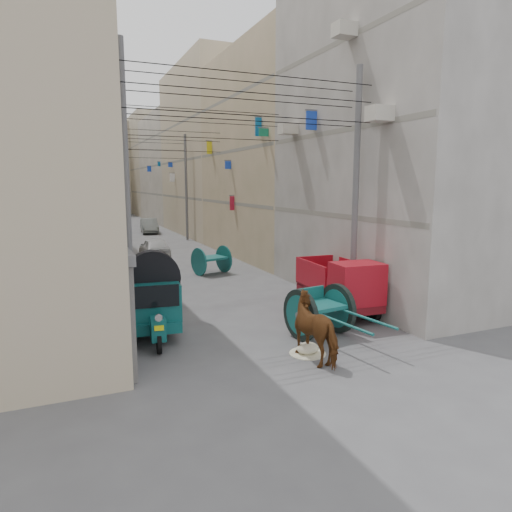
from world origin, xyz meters
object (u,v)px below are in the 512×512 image
auto_rickshaw (153,299)px  distant_car_green (112,223)px  feed_sack (308,348)px  distant_car_grey (149,226)px  mini_truck (344,289)px  horse (318,328)px  distant_car_white (155,248)px  tonga_cart (320,311)px  second_cart (211,259)px

auto_rickshaw → distant_car_green: (1.98, 32.19, -0.49)m
feed_sack → distant_car_grey: distant_car_grey is taller
mini_truck → horse: bearing=-129.0°
feed_sack → horse: bearing=-80.7°
auto_rickshaw → distant_car_white: bearing=85.2°
distant_car_grey → distant_car_green: 4.95m
tonga_cart → mini_truck: bearing=30.2°
horse → distant_car_grey: size_ratio=0.49×
horse → distant_car_grey: bearing=-100.0°
feed_sack → distant_car_green: bearing=92.3°
tonga_cart → distant_car_white: tonga_cart is taller
feed_sack → distant_car_green: 35.11m
tonga_cart → distant_car_grey: bearing=80.8°
horse → second_cart: bearing=-101.7°
feed_sack → distant_car_white: 16.78m
mini_truck → distant_car_grey: bearing=96.5°
second_cart → feed_sack: second_cart is taller
feed_sack → distant_car_green: distant_car_green is taller
mini_truck → distant_car_green: (-4.14, 32.61, -0.29)m
auto_rickshaw → distant_car_white: size_ratio=0.76×
second_cart → distant_car_green: second_cart is taller
tonga_cart → second_cart: bearing=82.2°
horse → distant_car_grey: horse is taller
mini_truck → feed_sack: mini_truck is taller
mini_truck → distant_car_white: (-3.54, 14.28, -0.31)m
mini_truck → auto_rickshaw: bearing=179.9°
horse → distant_car_white: horse is taller
mini_truck → second_cart: 8.78m
auto_rickshaw → horse: 4.79m
horse → feed_sack: bearing=-88.4°
second_cart → distant_car_green: (-2.28, 24.03, -0.08)m
horse → distant_car_green: horse is taller
distant_car_green → distant_car_grey: bearing=140.6°
distant_car_white → distant_car_grey: size_ratio=0.93×
second_cart → horse: bearing=-109.9°
feed_sack → distant_car_grey: (1.33, 30.97, 0.49)m
auto_rickshaw → tonga_cart: bearing=-16.5°
distant_car_white → auto_rickshaw: bearing=80.4°
horse → distant_car_grey: 31.39m
second_cart → horse: 11.48m
tonga_cart → mini_truck: size_ratio=0.96×
distant_car_grey → distant_car_green: distant_car_grey is taller
mini_truck → distant_car_green: size_ratio=0.81×
distant_car_grey → distant_car_white: bearing=-93.5°
auto_rickshaw → distant_car_grey: bearing=86.2°
horse → auto_rickshaw: bearing=-51.1°
mini_truck → tonga_cart: bearing=-137.6°
distant_car_grey → distant_car_green: bearing=128.9°
auto_rickshaw → distant_car_grey: (4.73, 28.08, -0.48)m
second_cart → distant_car_white: size_ratio=0.50×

